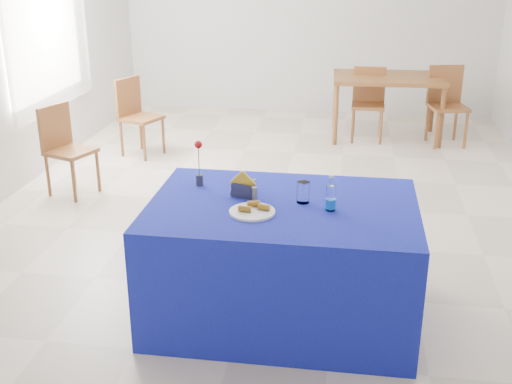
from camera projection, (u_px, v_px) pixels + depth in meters
The scene contains 18 objects.
floor at pixel (277, 204), 5.81m from camera, with size 7.00×7.00×0.00m, color beige.
room_shell at pixel (280, 4), 5.18m from camera, with size 7.00×7.00×7.00m.
window_pane at pixel (40, 15), 6.33m from camera, with size 0.04×1.50×1.60m, color white.
curtain at pixel (47, 15), 6.32m from camera, with size 0.04×1.75×1.85m, color white.
plate at pixel (252, 212), 3.68m from camera, with size 0.27×0.27×0.01m, color white.
drinking_glass at pixel (303, 192), 3.82m from camera, with size 0.08×0.08×0.13m, color white.
salt_shaker at pixel (254, 186), 3.98m from camera, with size 0.03×0.03×0.09m, color slate.
pepper_shaker at pixel (254, 194), 3.85m from camera, with size 0.03×0.03×0.09m, color #5E5E63.
blue_table at pixel (282, 261), 3.96m from camera, with size 1.60×1.10×0.76m.
water_bottle at pixel (331, 199), 3.71m from camera, with size 0.06×0.06×0.21m.
napkin_holder at pixel (243, 189), 3.91m from camera, with size 0.16×0.10×0.17m.
rose_vase at pixel (199, 164), 4.06m from camera, with size 0.05×0.05×0.30m.
oak_table at pixel (388, 82), 7.56m from camera, with size 1.30×0.87×0.76m.
chair_bg_left at pixel (368, 98), 7.61m from camera, with size 0.39×0.39×0.85m.
chair_bg_right at pixel (446, 99), 7.43m from camera, with size 0.48×0.48×0.90m.
chair_win_a at pixel (64, 143), 5.92m from camera, with size 0.48×0.48×0.84m.
chair_win_b at pixel (135, 111), 7.04m from camera, with size 0.50×0.50×0.85m.
banana_pieces at pixel (254, 207), 3.69m from camera, with size 0.18×0.13×0.03m.
Camera 1 is at (0.60, -5.34, 2.21)m, focal length 45.00 mm.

